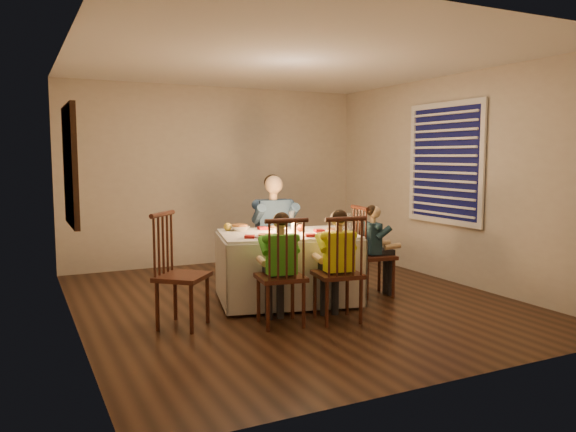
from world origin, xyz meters
name	(u,v)px	position (x,y,z in m)	size (l,w,h in m)	color
ground	(292,300)	(0.00, 0.00, 0.00)	(5.00, 5.00, 0.00)	black
wall_left	(71,188)	(-2.25, 0.00, 1.30)	(0.02, 5.00, 2.60)	beige
wall_right	(452,179)	(2.25, 0.00, 1.30)	(0.02, 5.00, 2.60)	beige
wall_back	(217,176)	(0.00, 2.50, 1.30)	(4.50, 0.02, 2.60)	beige
ceiling	(292,60)	(0.00, 0.00, 2.60)	(5.00, 5.00, 0.00)	white
dining_table	(287,253)	(-0.06, -0.01, 0.54)	(1.66, 1.36, 0.73)	silver
chair_adult	(274,286)	(0.12, 0.74, 0.00)	(0.43, 0.41, 1.04)	#39190F
chair_near_left	(281,325)	(-0.50, -0.76, 0.00)	(0.43, 0.41, 1.04)	#39190F
chair_near_right	(337,321)	(0.05, -0.88, 0.00)	(0.43, 0.41, 1.04)	#39190F
chair_end	(373,295)	(0.93, -0.21, 0.00)	(0.43, 0.41, 1.04)	#39190F
chair_extra	(183,327)	(-1.34, -0.40, 0.00)	(0.44, 0.42, 1.08)	#39190F
adult	(274,286)	(0.12, 0.74, 0.00)	(0.52, 0.48, 1.37)	#2E4E75
child_green	(281,325)	(-0.50, -0.76, 0.00)	(0.36, 0.33, 1.08)	green
child_yellow	(337,321)	(0.05, -0.88, 0.00)	(0.36, 0.33, 1.09)	yellow
child_teal	(373,295)	(0.93, -0.21, 0.00)	(0.34, 0.31, 1.04)	#19313F
setting_adult	(278,228)	(-0.02, 0.32, 0.77)	(0.26, 0.26, 0.02)	silver
setting_green	(267,237)	(-0.40, -0.23, 0.77)	(0.26, 0.26, 0.02)	silver
setting_yellow	(327,235)	(0.20, -0.41, 0.77)	(0.26, 0.26, 0.02)	silver
setting_teal	(335,230)	(0.46, -0.14, 0.77)	(0.26, 0.26, 0.02)	silver
candle_left	(278,229)	(-0.16, 0.01, 0.81)	(0.06, 0.06, 0.10)	white
candle_right	(294,228)	(0.01, -0.03, 0.81)	(0.06, 0.06, 0.10)	white
squash	(228,227)	(-0.59, 0.43, 0.81)	(0.09, 0.09, 0.09)	yellow
orange_fruit	(300,228)	(0.11, 0.01, 0.80)	(0.08, 0.08, 0.08)	#EC5313
serving_bowl	(240,228)	(-0.46, 0.39, 0.79)	(0.22, 0.22, 0.05)	silver
wall_mirror	(70,166)	(-2.22, 0.30, 1.50)	(0.06, 0.95, 1.15)	black
window_blinds	(444,163)	(2.21, 0.10, 1.50)	(0.07, 1.34, 1.54)	black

